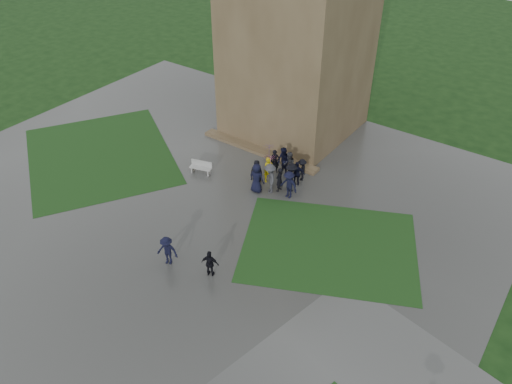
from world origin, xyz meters
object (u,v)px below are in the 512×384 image
Objects in this scene: tower at (300,1)px; pedestrian_mid at (167,251)px; bench at (201,167)px; pedestrian_near at (210,264)px.

pedestrian_mid is at bearing -81.07° from tower.
bench is 8.27m from pedestrian_mid.
pedestrian_near is (6.30, -6.61, 0.33)m from bench.
bench is at bearing -100.12° from tower.
tower reaches higher than pedestrian_mid.
pedestrian_mid is (4.03, -7.22, 0.41)m from bench.
tower reaches higher than pedestrian_near.
bench is (-1.54, -8.63, -8.56)m from tower.
pedestrian_near reaches higher than bench.
tower is 10.86× the size of pedestrian_mid.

